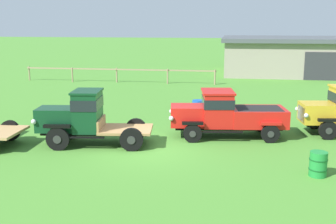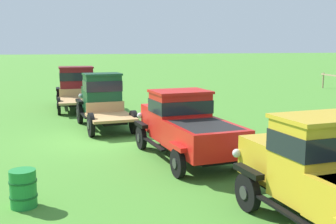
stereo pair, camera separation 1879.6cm
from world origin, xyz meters
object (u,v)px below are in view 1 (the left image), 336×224
object	(u,v)px
vintage_truck_second_in_line	(83,117)
oil_drum_near_fence	(318,164)
oil_drum_beside_row	(198,108)
vintage_truck_midrow_center	(227,113)

from	to	relation	value
vintage_truck_second_in_line	oil_drum_near_fence	distance (m)	9.04
oil_drum_beside_row	oil_drum_near_fence	distance (m)	9.64
vintage_truck_midrow_center	vintage_truck_second_in_line	bearing A→B (deg)	-159.65
vintage_truck_second_in_line	oil_drum_beside_row	size ratio (longest dim) A/B	5.88
vintage_truck_second_in_line	vintage_truck_midrow_center	xyz separation A→B (m)	(5.69, 2.11, -0.10)
oil_drum_beside_row	vintage_truck_second_in_line	bearing A→B (deg)	-123.53
vintage_truck_midrow_center	oil_drum_beside_row	distance (m)	4.43
vintage_truck_second_in_line	oil_drum_near_fence	world-z (taller)	vintage_truck_second_in_line
vintage_truck_second_in_line	oil_drum_beside_row	bearing A→B (deg)	56.47
vintage_truck_midrow_center	oil_drum_near_fence	bearing A→B (deg)	-55.26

